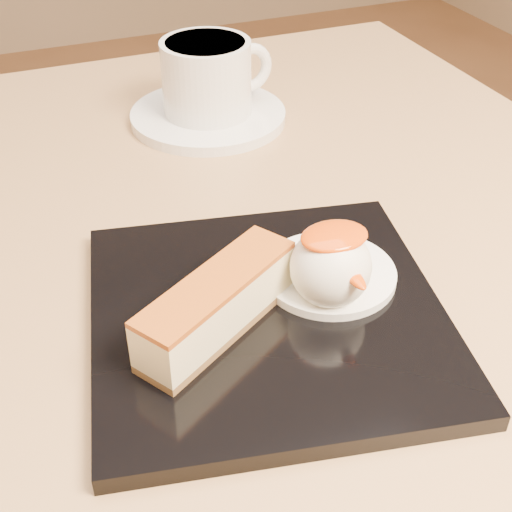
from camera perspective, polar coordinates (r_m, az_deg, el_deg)
name	(u,v)px	position (r m, az deg, el deg)	size (l,w,h in m)	color
table	(186,405)	(0.62, -5.65, -11.75)	(0.80, 0.80, 0.72)	black
dessert_plate	(268,316)	(0.45, 0.95, -4.84)	(0.22, 0.22, 0.01)	black
cheesecake	(217,304)	(0.43, -3.11, -3.89)	(0.12, 0.09, 0.04)	brown
cream_smear	(328,274)	(0.48, 5.81, -1.41)	(0.09, 0.09, 0.01)	white
ice_cream_scoop	(331,267)	(0.45, 5.99, -0.88)	(0.05, 0.05, 0.05)	white
mango_sauce	(334,236)	(0.43, 6.28, 1.58)	(0.04, 0.03, 0.01)	#E04407
mint_sprig	(273,258)	(0.48, 1.41, -0.18)	(0.03, 0.02, 0.00)	#2B8534
saucer	(208,116)	(0.71, -3.85, 11.12)	(0.15, 0.15, 0.01)	white
coffee_cup	(209,76)	(0.69, -3.82, 14.21)	(0.11, 0.08, 0.07)	white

